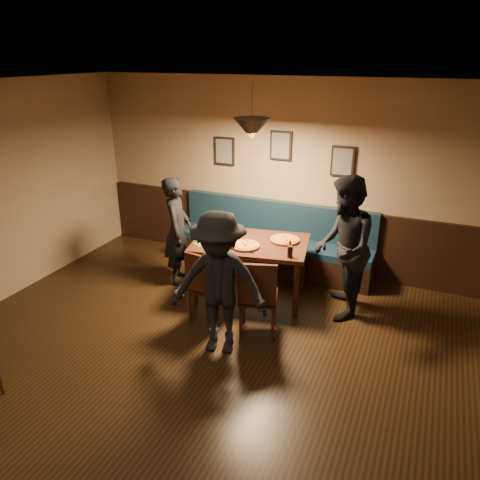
{
  "coord_description": "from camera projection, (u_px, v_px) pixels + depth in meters",
  "views": [
    {
      "loc": [
        2.08,
        -2.83,
        3.09
      ],
      "look_at": [
        0.01,
        1.96,
        0.95
      ],
      "focal_mm": 34.3,
      "sensor_mm": 36.0,
      "label": 1
    }
  ],
  "objects": [
    {
      "name": "floor",
      "position": [
        157.0,
        405.0,
        4.34
      ],
      "size": [
        7.0,
        7.0,
        0.0
      ],
      "primitive_type": "plane",
      "color": "black",
      "rests_on": "ground"
    },
    {
      "name": "chair_near_left",
      "position": [
        210.0,
        285.0,
        5.55
      ],
      "size": [
        0.47,
        0.47,
        0.94
      ],
      "primitive_type": null,
      "rotation": [
        0.0,
        0.0,
        -0.15
      ],
      "color": "black",
      "rests_on": "floor"
    },
    {
      "name": "pizza_b",
      "position": [
        245.0,
        245.0,
        5.83
      ],
      "size": [
        0.49,
        0.49,
        0.04
      ],
      "primitive_type": "cylinder",
      "rotation": [
        0.0,
        0.0,
        -0.43
      ],
      "color": "gold",
      "rests_on": "dining_table"
    },
    {
      "name": "pendant_lamp",
      "position": [
        252.0,
        129.0,
        5.44
      ],
      "size": [
        0.44,
        0.44,
        0.25
      ],
      "primitive_type": "cone",
      "rotation": [
        3.14,
        0.0,
        0.0
      ],
      "color": "black",
      "rests_on": "ceiling"
    },
    {
      "name": "wainscot",
      "position": [
        278.0,
        233.0,
        7.09
      ],
      "size": [
        5.88,
        0.06,
        1.0
      ],
      "primitive_type": "cube",
      "color": "black",
      "rests_on": "ground"
    },
    {
      "name": "booth_bench",
      "position": [
        272.0,
        239.0,
        6.87
      ],
      "size": [
        3.0,
        0.6,
        1.0
      ],
      "primitive_type": null,
      "color": "#0F232D",
      "rests_on": "ground"
    },
    {
      "name": "napkin_b",
      "position": [
        201.0,
        244.0,
        5.92
      ],
      "size": [
        0.19,
        0.19,
        0.01
      ],
      "primitive_type": "cube",
      "rotation": [
        0.0,
        0.0,
        -0.46
      ],
      "color": "#217D39",
      "rests_on": "dining_table"
    },
    {
      "name": "ceiling",
      "position": [
        130.0,
        96.0,
        3.28
      ],
      "size": [
        7.0,
        7.0,
        0.0
      ],
      "primitive_type": "plane",
      "rotation": [
        3.14,
        0.0,
        0.0
      ],
      "color": "silver",
      "rests_on": "ground"
    },
    {
      "name": "chair_near_right",
      "position": [
        258.0,
        295.0,
        5.29
      ],
      "size": [
        0.54,
        0.54,
        0.98
      ],
      "primitive_type": null,
      "rotation": [
        0.0,
        0.0,
        0.3
      ],
      "color": "black",
      "rests_on": "floor"
    },
    {
      "name": "picture_right",
      "position": [
        343.0,
        161.0,
        6.31
      ],
      "size": [
        0.32,
        0.04,
        0.42
      ],
      "primitive_type": "cube",
      "color": "black",
      "rests_on": "wall_back"
    },
    {
      "name": "picture_left",
      "position": [
        224.0,
        151.0,
        6.97
      ],
      "size": [
        0.32,
        0.04,
        0.42
      ],
      "primitive_type": "cube",
      "color": "black",
      "rests_on": "wall_back"
    },
    {
      "name": "pizza_c",
      "position": [
        285.0,
        240.0,
        6.01
      ],
      "size": [
        0.43,
        0.43,
        0.04
      ],
      "primitive_type": "cylinder",
      "rotation": [
        0.0,
        0.0,
        0.12
      ],
      "color": "orange",
      "rests_on": "dining_table"
    },
    {
      "name": "picture_center",
      "position": [
        281.0,
        146.0,
        6.58
      ],
      "size": [
        0.32,
        0.04,
        0.42
      ],
      "primitive_type": "cube",
      "color": "black",
      "rests_on": "wall_back"
    },
    {
      "name": "tabasco_bottle",
      "position": [
        290.0,
        244.0,
        5.75
      ],
      "size": [
        0.04,
        0.04,
        0.13
      ],
      "primitive_type": "cylinder",
      "rotation": [
        0.0,
        0.0,
        0.3
      ],
      "color": "#950A04",
      "rests_on": "dining_table"
    },
    {
      "name": "diner_left",
      "position": [
        178.0,
        231.0,
        6.42
      ],
      "size": [
        0.54,
        0.66,
        1.55
      ],
      "primitive_type": "imported",
      "rotation": [
        0.0,
        0.0,
        1.92
      ],
      "color": "black",
      "rests_on": "floor"
    },
    {
      "name": "dining_table",
      "position": [
        250.0,
        269.0,
        6.15
      ],
      "size": [
        1.63,
        1.2,
        0.79
      ],
      "primitive_type": "cube",
      "rotation": [
        0.0,
        0.0,
        0.18
      ],
      "color": "black",
      "rests_on": "floor"
    },
    {
      "name": "soda_glass",
      "position": [
        290.0,
        252.0,
        5.52
      ],
      "size": [
        0.07,
        0.07,
        0.14
      ],
      "primitive_type": "cylinder",
      "rotation": [
        0.0,
        0.0,
        0.05
      ],
      "color": "black",
      "rests_on": "dining_table"
    },
    {
      "name": "napkin_a",
      "position": [
        221.0,
        229.0,
        6.43
      ],
      "size": [
        0.16,
        0.16,
        0.01
      ],
      "primitive_type": "cube",
      "rotation": [
        0.0,
        0.0,
        -0.22
      ],
      "color": "#1B651F",
      "rests_on": "dining_table"
    },
    {
      "name": "pizza_a",
      "position": [
        225.0,
        232.0,
        6.29
      ],
      "size": [
        0.34,
        0.34,
        0.04
      ],
      "primitive_type": "cylinder",
      "rotation": [
        0.0,
        0.0,
        0.04
      ],
      "color": "orange",
      "rests_on": "dining_table"
    },
    {
      "name": "wall_back",
      "position": [
        281.0,
        176.0,
        6.78
      ],
      "size": [
        6.0,
        0.0,
        6.0
      ],
      "primitive_type": "plane",
      "rotation": [
        1.57,
        0.0,
        0.0
      ],
      "color": "#8C704F",
      "rests_on": "ground"
    },
    {
      "name": "cutlery_set",
      "position": [
        242.0,
        251.0,
        5.7
      ],
      "size": [
        0.21,
        0.02,
        0.0
      ],
      "primitive_type": "cube",
      "rotation": [
        0.0,
        0.0,
        1.6
      ],
      "color": "#BCBBC0",
      "rests_on": "dining_table"
    },
    {
      "name": "diner_front",
      "position": [
        219.0,
        284.0,
        4.86
      ],
      "size": [
        1.14,
        0.79,
        1.62
      ],
      "primitive_type": "imported",
      "rotation": [
        0.0,
        0.0,
        0.19
      ],
      "color": "black",
      "rests_on": "floor"
    },
    {
      "name": "diner_right",
      "position": [
        343.0,
        248.0,
        5.54
      ],
      "size": [
        0.86,
        1.0,
        1.79
      ],
      "primitive_type": "imported",
      "rotation": [
        0.0,
        0.0,
        -1.33
      ],
      "color": "black",
      "rests_on": "floor"
    }
  ]
}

